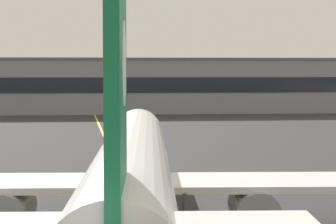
# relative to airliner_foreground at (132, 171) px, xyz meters

# --- Properties ---
(taxiway_centreline) EXTENTS (7.83, 179.86, 0.01)m
(taxiway_centreline) POSITION_rel_airliner_foreground_xyz_m (0.21, 14.90, -3.37)
(taxiway_centreline) COLOR yellow
(taxiway_centreline) RESTS_ON ground
(airliner_foreground) EXTENTS (32.25, 41.52, 11.65)m
(airliner_foreground) POSITION_rel_airliner_foreground_xyz_m (0.00, 0.00, 0.00)
(airliner_foreground) COLOR white
(airliner_foreground) RESTS_ON ground
(safety_cone_by_nose_gear) EXTENTS (0.44, 0.44, 0.55)m
(safety_cone_by_nose_gear) POSITION_rel_airliner_foreground_xyz_m (0.13, 15.49, -3.11)
(safety_cone_by_nose_gear) COLOR orange
(safety_cone_by_nose_gear) RESTS_ON ground
(terminal_building) EXTENTS (166.45, 12.40, 10.33)m
(terminal_building) POSITION_rel_airliner_foreground_xyz_m (-6.48, 95.56, 1.80)
(terminal_building) COLOR gray
(terminal_building) RESTS_ON ground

